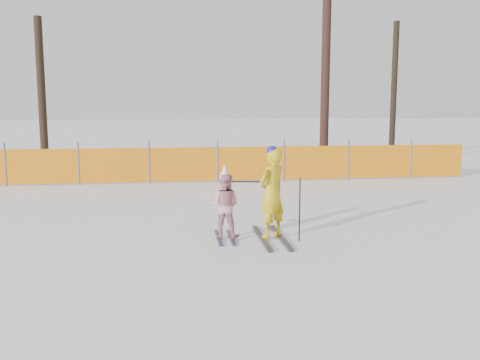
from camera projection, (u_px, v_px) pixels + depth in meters
name	position (u px, v px, depth m)	size (l,w,h in m)	color
ground	(244.00, 241.00, 9.22)	(120.00, 120.00, 0.00)	white
adult	(272.00, 193.00, 9.28)	(0.68, 1.71, 1.64)	black
child	(225.00, 205.00, 9.34)	(0.66, 1.05, 1.32)	black
ski_poles	(282.00, 200.00, 9.20)	(1.15, 0.34, 1.10)	black
safety_fence	(176.00, 164.00, 15.64)	(17.71, 0.06, 1.25)	#595960
tree_trunks	(245.00, 78.00, 19.13)	(13.22, 2.36, 7.41)	black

